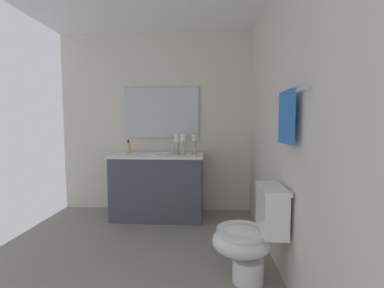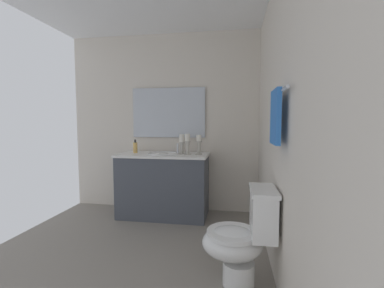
% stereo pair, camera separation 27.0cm
% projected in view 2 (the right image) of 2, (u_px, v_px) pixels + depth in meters
% --- Properties ---
extents(floor, '(3.07, 2.67, 0.02)m').
position_uv_depth(floor, '(118.00, 264.00, 2.29)').
color(floor, gray).
rests_on(floor, ground).
extents(wall_back, '(3.07, 0.04, 2.45)m').
position_uv_depth(wall_back, '(281.00, 123.00, 1.97)').
color(wall_back, silver).
rests_on(wall_back, ground).
extents(wall_left, '(0.04, 2.67, 2.45)m').
position_uv_depth(wall_left, '(164.00, 123.00, 3.70)').
color(wall_left, silver).
rests_on(wall_left, ground).
extents(vanity_cabinet, '(0.58, 1.18, 0.82)m').
position_uv_depth(vanity_cabinet, '(164.00, 185.00, 3.43)').
color(vanity_cabinet, '#474C56').
rests_on(vanity_cabinet, ground).
extents(sink_basin, '(0.40, 0.40, 0.24)m').
position_uv_depth(sink_basin, '(163.00, 157.00, 3.40)').
color(sink_basin, white).
rests_on(sink_basin, vanity_cabinet).
extents(mirror, '(0.02, 1.03, 0.69)m').
position_uv_depth(mirror, '(168.00, 113.00, 3.63)').
color(mirror, silver).
extents(candle_holder_tall, '(0.09, 0.09, 0.25)m').
position_uv_depth(candle_holder_tall, '(199.00, 144.00, 3.30)').
color(candle_holder_tall, '#B7B2A5').
rests_on(candle_holder_tall, vanity_cabinet).
extents(candle_holder_short, '(0.09, 0.09, 0.26)m').
position_uv_depth(candle_holder_short, '(188.00, 144.00, 3.27)').
color(candle_holder_short, '#B7B2A5').
rests_on(candle_holder_short, vanity_cabinet).
extents(candle_holder_mid, '(0.09, 0.09, 0.26)m').
position_uv_depth(candle_holder_mid, '(182.00, 144.00, 3.36)').
color(candle_holder_mid, '#B7B2A5').
rests_on(candle_holder_mid, vanity_cabinet).
extents(soap_bottle, '(0.06, 0.06, 0.18)m').
position_uv_depth(soap_bottle, '(135.00, 147.00, 3.48)').
color(soap_bottle, '#E5B259').
rests_on(soap_bottle, vanity_cabinet).
extents(toilet, '(0.39, 0.54, 0.75)m').
position_uv_depth(toilet, '(241.00, 238.00, 1.95)').
color(toilet, white).
rests_on(toilet, ground).
extents(towel_bar, '(0.58, 0.02, 0.02)m').
position_uv_depth(towel_bar, '(279.00, 92.00, 1.70)').
color(towel_bar, silver).
extents(towel_near_vanity, '(0.28, 0.03, 0.36)m').
position_uv_depth(towel_near_vanity, '(275.00, 117.00, 1.72)').
color(towel_near_vanity, blue).
rests_on(towel_near_vanity, towel_bar).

